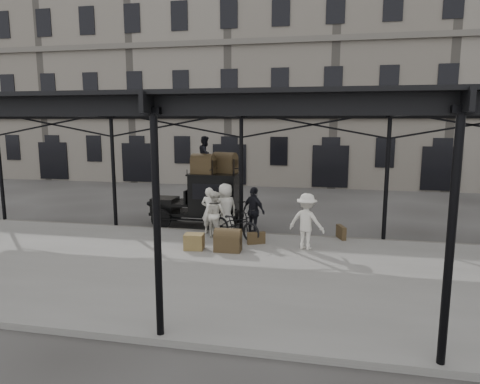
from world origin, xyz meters
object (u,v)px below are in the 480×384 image
object	(u,v)px
porter_official	(254,211)
steamer_trunk_roof_near	(203,165)
porter_left	(209,211)
taxi	(207,197)
bicycle	(236,224)
steamer_trunk_platform	(228,242)

from	to	relation	value
porter_official	steamer_trunk_roof_near	distance (m)	2.83
porter_official	porter_left	bearing A→B (deg)	43.59
porter_left	taxi	bearing A→B (deg)	-61.83
taxi	porter_official	distance (m)	2.47
bicycle	steamer_trunk_platform	xyz separation A→B (m)	(0.05, -1.40, -0.23)
porter_official	bicycle	distance (m)	0.93
bicycle	taxi	bearing A→B (deg)	65.75
steamer_trunk_roof_near	steamer_trunk_platform	distance (m)	4.14
steamer_trunk_platform	porter_left	bearing A→B (deg)	119.61
steamer_trunk_roof_near	steamer_trunk_platform	world-z (taller)	steamer_trunk_roof_near
bicycle	porter_left	bearing A→B (deg)	93.25
taxi	porter_official	size ratio (longest dim) A/B	2.11
porter_official	steamer_trunk_platform	size ratio (longest dim) A/B	2.09
porter_left	steamer_trunk_roof_near	world-z (taller)	steamer_trunk_roof_near
porter_left	steamer_trunk_roof_near	distance (m)	2.06
bicycle	steamer_trunk_roof_near	xyz separation A→B (m)	(-1.66, 1.77, 1.81)
taxi	porter_left	size ratio (longest dim) A/B	2.15
taxi	steamer_trunk_platform	size ratio (longest dim) A/B	4.41
porter_official	steamer_trunk_platform	distance (m)	2.22
taxi	porter_left	xyz separation A→B (m)	(0.51, -1.53, -0.20)
porter_official	bicycle	size ratio (longest dim) A/B	0.85
porter_official	bicycle	bearing A→B (deg)	89.82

